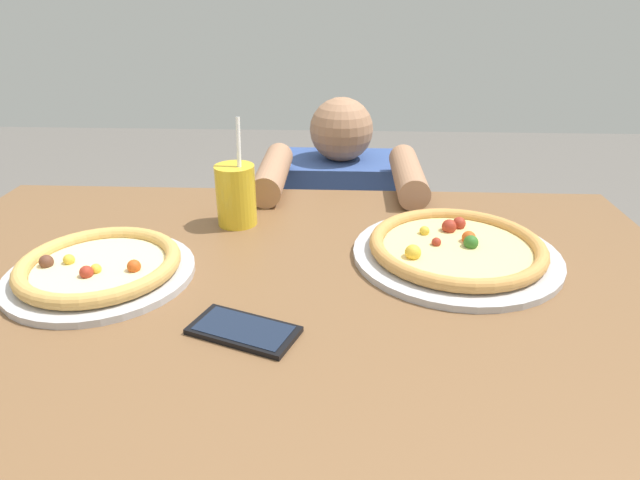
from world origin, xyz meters
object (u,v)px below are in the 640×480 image
Objects in this scene: cell_phone at (244,330)px; pizza_near at (100,268)px; pizza_far at (456,249)px; drink_cup_colored at (236,195)px; diner_seated at (339,265)px.

pizza_near is at bearing 150.95° from cell_phone.
cell_phone is (0.26, -0.15, -0.01)m from pizza_near.
pizza_far is (0.60, 0.10, -0.00)m from pizza_near.
drink_cup_colored reaches higher than diner_seated.
cell_phone is 0.89m from diner_seated.
pizza_near is at bearing -128.80° from drink_cup_colored.
diner_seated reaches higher than pizza_near.
pizza_near is 1.84× the size of cell_phone.
pizza_far is at bearing -69.88° from diner_seated.
pizza_near reaches higher than cell_phone.
pizza_near is 1.42× the size of drink_cup_colored.
drink_cup_colored is 0.39m from cell_phone.
cell_phone is at bearing -78.35° from drink_cup_colored.
drink_cup_colored is at bearing 162.12° from pizza_far.
pizza_far is at bearing 9.26° from pizza_near.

